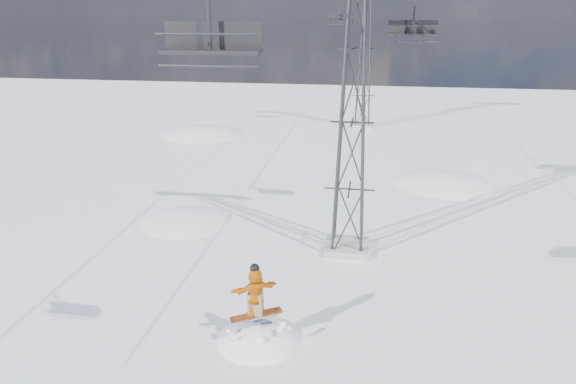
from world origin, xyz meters
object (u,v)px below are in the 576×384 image
at_px(lift_tower_near, 352,123).
at_px(snowboarder_jump, 260,383).
at_px(lift_tower_far, 365,63).
at_px(lift_chair_near, 211,41).

xyz_separation_m(lift_tower_near, snowboarder_jump, (-2.36, -6.70, -7.11)).
relative_size(lift_tower_near, lift_tower_far, 1.00).
xyz_separation_m(lift_tower_far, snowboarder_jump, (-2.36, -31.70, -7.11)).
bearing_deg(lift_tower_near, lift_chair_near, -101.68).
distance_m(lift_tower_far, snowboarder_jump, 32.58).
height_order(snowboarder_jump, lift_chair_near, lift_chair_near).
relative_size(lift_tower_near, lift_chair_near, 5.11).
distance_m(lift_tower_near, lift_tower_far, 25.00).
distance_m(lift_tower_far, lift_chair_near, 35.89).
height_order(lift_tower_far, lift_chair_near, lift_tower_far).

